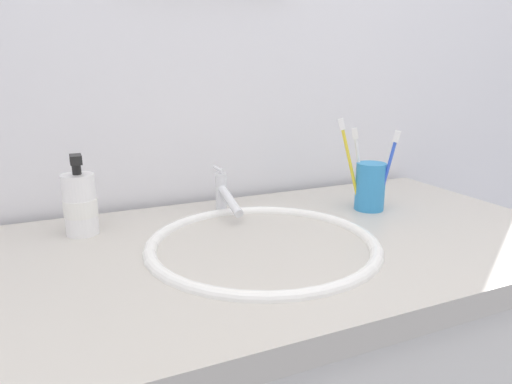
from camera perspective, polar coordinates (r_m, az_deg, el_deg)
tiled_wall_back at (r=1.07m, az=-6.63°, el=14.67°), size 2.37×0.04×2.40m
sink_basin at (r=0.82m, az=0.87°, el=-9.26°), size 0.42×0.42×0.11m
faucet at (r=0.96m, az=-4.02°, el=-0.35°), size 0.02×0.15×0.10m
toothbrush_cup at (r=1.02m, az=14.23°, el=0.68°), size 0.06×0.06×0.10m
toothbrush_yellow at (r=0.99m, az=11.68°, el=4.20°), size 0.06×0.03×0.20m
toothbrush_white at (r=1.01m, az=12.84°, el=3.70°), size 0.04×0.03×0.17m
toothbrush_blue at (r=1.00m, az=16.45°, el=3.27°), size 0.03×0.04×0.17m
soap_dispenser at (r=0.90m, az=-21.35°, el=-1.41°), size 0.06×0.06×0.15m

